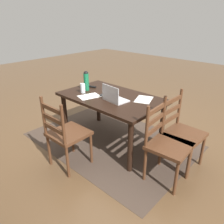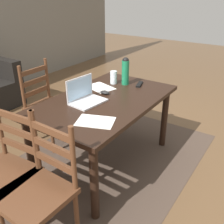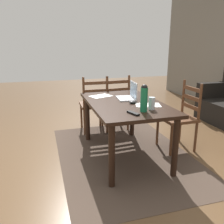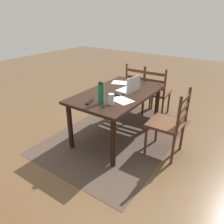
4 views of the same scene
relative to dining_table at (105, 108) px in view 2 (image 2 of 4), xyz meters
The scene contains 13 objects.
ground_plane 0.64m from the dining_table, ahead, with size 14.00×14.00×0.00m, color brown.
area_rug 0.64m from the dining_table, ahead, with size 2.40×1.70×0.01m, color #47382D.
dining_table is the anchor object (origin of this frame).
chair_left_far 1.06m from the dining_table, 169.98° to the left, with size 0.47×0.47×0.95m.
chair_far_head 0.84m from the dining_table, 90.06° to the left, with size 0.45×0.45×0.95m.
chair_left_near 1.06m from the dining_table, behind, with size 0.45×0.45×0.95m.
laptop 0.25m from the dining_table, 143.12° to the left, with size 0.34×0.25×0.23m.
water_bottle 0.53m from the dining_table, ahead, with size 0.08×0.08×0.30m.
drinking_glass 0.48m from the dining_table, 22.46° to the left, with size 0.07×0.07×0.14m, color silver.
computer_mouse 0.17m from the dining_table, 33.71° to the left, with size 0.06×0.10×0.03m, color black.
tv_remote 0.55m from the dining_table, ahead, with size 0.04×0.17×0.02m, color black.
paper_stack_left 0.33m from the dining_table, 43.92° to the left, with size 0.21×0.30×0.00m, color white.
paper_stack_right 0.48m from the dining_table, 153.38° to the right, with size 0.21×0.30×0.00m, color white.
Camera 2 is at (-1.88, -1.35, 1.71)m, focal length 42.04 mm.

